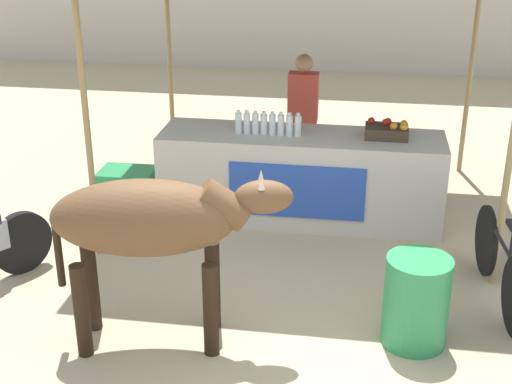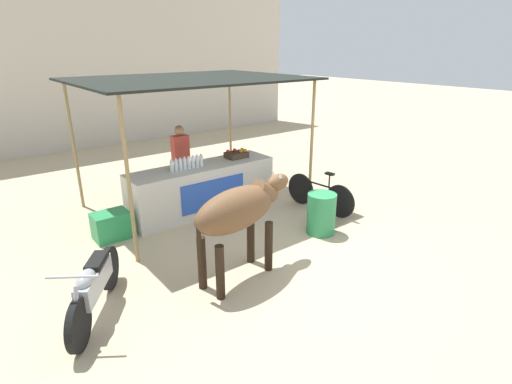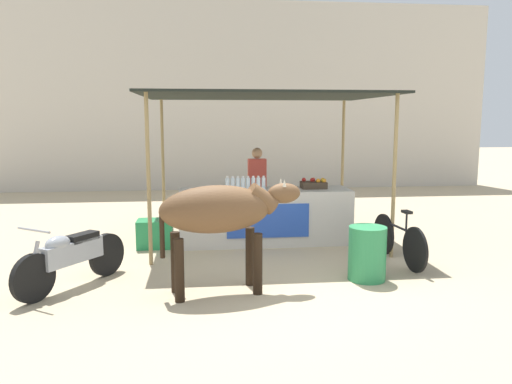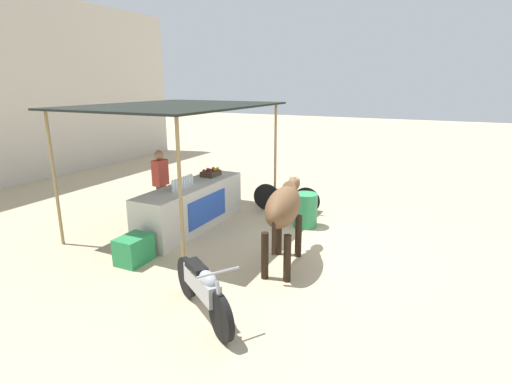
{
  "view_description": "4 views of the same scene",
  "coord_description": "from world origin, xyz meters",
  "px_view_note": "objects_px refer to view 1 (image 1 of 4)",
  "views": [
    {
      "loc": [
        0.63,
        -4.91,
        3.33
      ],
      "look_at": [
        -0.26,
        0.79,
        0.88
      ],
      "focal_mm": 50.0,
      "sensor_mm": 36.0,
      "label": 1
    },
    {
      "loc": [
        -3.82,
        -4.42,
        3.18
      ],
      "look_at": [
        0.15,
        0.65,
        0.81
      ],
      "focal_mm": 28.0,
      "sensor_mm": 36.0,
      "label": 2
    },
    {
      "loc": [
        -1.11,
        -6.4,
        2.19
      ],
      "look_at": [
        -0.23,
        1.59,
        1.01
      ],
      "focal_mm": 35.0,
      "sensor_mm": 36.0,
      "label": 3
    },
    {
      "loc": [
        -6.78,
        -2.62,
        3.05
      ],
      "look_at": [
        0.13,
        0.72,
        0.94
      ],
      "focal_mm": 28.0,
      "sensor_mm": 36.0,
      "label": 4
    }
  ],
  "objects_px": {
    "fruit_crate": "(387,130)",
    "vendor_behind_counter": "(303,123)",
    "cooler_box": "(128,190)",
    "cow": "(153,224)",
    "stall_counter": "(300,177)",
    "water_barrel": "(416,301)",
    "bicycle_leaning": "(500,265)"
  },
  "relations": [
    {
      "from": "fruit_crate",
      "to": "cow",
      "type": "distance_m",
      "value": 3.09
    },
    {
      "from": "fruit_crate",
      "to": "vendor_behind_counter",
      "type": "xyz_separation_m",
      "value": [
        -0.94,
        0.7,
        -0.19
      ]
    },
    {
      "from": "stall_counter",
      "to": "water_barrel",
      "type": "xyz_separation_m",
      "value": [
        1.13,
        -2.19,
        -0.11
      ]
    },
    {
      "from": "cow",
      "to": "fruit_crate",
      "type": "bearing_deg",
      "value": 55.2
    },
    {
      "from": "bicycle_leaning",
      "to": "cow",
      "type": "bearing_deg",
      "value": -159.32
    },
    {
      "from": "water_barrel",
      "to": "cooler_box",
      "type": "bearing_deg",
      "value": 145.47
    },
    {
      "from": "vendor_behind_counter",
      "to": "water_barrel",
      "type": "bearing_deg",
      "value": -68.09
    },
    {
      "from": "stall_counter",
      "to": "fruit_crate",
      "type": "distance_m",
      "value": 1.05
    },
    {
      "from": "vendor_behind_counter",
      "to": "bicycle_leaning",
      "type": "distance_m",
      "value": 2.97
    },
    {
      "from": "stall_counter",
      "to": "cow",
      "type": "distance_m",
      "value": 2.69
    },
    {
      "from": "cooler_box",
      "to": "cow",
      "type": "bearing_deg",
      "value": -66.46
    },
    {
      "from": "stall_counter",
      "to": "water_barrel",
      "type": "relative_size",
      "value": 4.04
    },
    {
      "from": "stall_counter",
      "to": "bicycle_leaning",
      "type": "relative_size",
      "value": 1.81
    },
    {
      "from": "water_barrel",
      "to": "cow",
      "type": "relative_size",
      "value": 0.4
    },
    {
      "from": "vendor_behind_counter",
      "to": "cow",
      "type": "xyz_separation_m",
      "value": [
        -0.82,
        -3.24,
        0.18
      ]
    },
    {
      "from": "bicycle_leaning",
      "to": "vendor_behind_counter",
      "type": "bearing_deg",
      "value": 131.37
    },
    {
      "from": "stall_counter",
      "to": "fruit_crate",
      "type": "relative_size",
      "value": 6.82
    },
    {
      "from": "stall_counter",
      "to": "cow",
      "type": "relative_size",
      "value": 1.62
    },
    {
      "from": "vendor_behind_counter",
      "to": "cow",
      "type": "bearing_deg",
      "value": -104.19
    },
    {
      "from": "stall_counter",
      "to": "cooler_box",
      "type": "bearing_deg",
      "value": -177.1
    },
    {
      "from": "cow",
      "to": "bicycle_leaning",
      "type": "bearing_deg",
      "value": 20.68
    },
    {
      "from": "cooler_box",
      "to": "stall_counter",
      "type": "bearing_deg",
      "value": 2.9
    },
    {
      "from": "vendor_behind_counter",
      "to": "bicycle_leaning",
      "type": "relative_size",
      "value": 1.0
    },
    {
      "from": "stall_counter",
      "to": "fruit_crate",
      "type": "xyz_separation_m",
      "value": [
        0.89,
        0.05,
        0.55
      ]
    },
    {
      "from": "cooler_box",
      "to": "cow",
      "type": "relative_size",
      "value": 0.32
    },
    {
      "from": "stall_counter",
      "to": "cooler_box",
      "type": "distance_m",
      "value": 1.93
    },
    {
      "from": "vendor_behind_counter",
      "to": "bicycle_leaning",
      "type": "height_order",
      "value": "vendor_behind_counter"
    },
    {
      "from": "vendor_behind_counter",
      "to": "cow",
      "type": "distance_m",
      "value": 3.34
    },
    {
      "from": "water_barrel",
      "to": "bicycle_leaning",
      "type": "height_order",
      "value": "bicycle_leaning"
    },
    {
      "from": "cow",
      "to": "bicycle_leaning",
      "type": "distance_m",
      "value": 3.02
    },
    {
      "from": "water_barrel",
      "to": "bicycle_leaning",
      "type": "xyz_separation_m",
      "value": [
        0.75,
        0.75,
        -0.02
      ]
    },
    {
      "from": "cooler_box",
      "to": "bicycle_leaning",
      "type": "relative_size",
      "value": 0.36
    }
  ]
}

